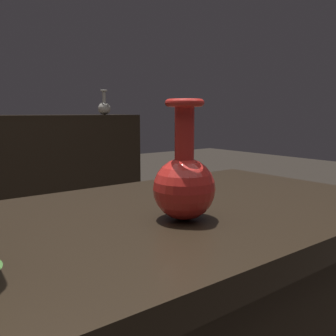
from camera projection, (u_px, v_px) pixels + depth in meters
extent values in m
cube|color=black|center=(153.00, 224.00, 0.81)|extent=(1.20, 0.64, 0.05)
sphere|color=red|center=(184.00, 189.00, 0.74)|extent=(0.12, 0.12, 0.12)
cylinder|color=red|center=(184.00, 133.00, 0.73)|extent=(0.04, 0.04, 0.12)
torus|color=red|center=(185.00, 103.00, 0.72)|extent=(0.08, 0.08, 0.02)
sphere|color=gray|center=(104.00, 109.00, 3.06)|extent=(0.10, 0.10, 0.10)
cylinder|color=gray|center=(104.00, 97.00, 3.05)|extent=(0.03, 0.03, 0.10)
torus|color=gray|center=(104.00, 91.00, 3.04)|extent=(0.06, 0.06, 0.01)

